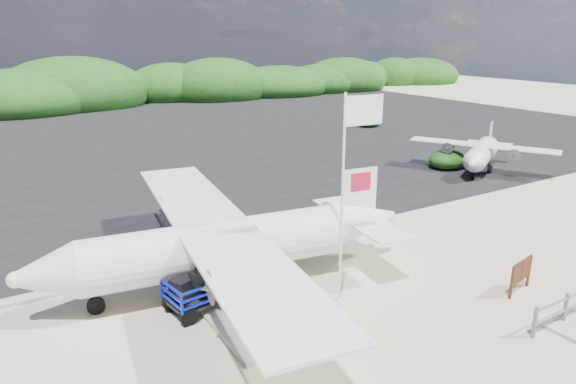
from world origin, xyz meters
The scene contains 11 objects.
ground centered at (0.00, 0.00, 0.00)m, with size 160.00×160.00×0.00m, color beige.
asphalt_apron centered at (0.00, 30.00, 0.00)m, with size 90.00×50.00×0.04m, color #B2B2B2, non-canonical shape.
lagoon centered at (-9.00, 1.50, 0.00)m, with size 9.00×7.00×0.40m, color #B2B2B2, non-canonical shape.
vegetation_band centered at (0.00, 55.00, 0.00)m, with size 124.00×8.00×4.40m, color #B2B2B2, non-canonical shape.
baggage_cart centered at (-4.36, 1.51, 0.00)m, with size 2.77×1.58×1.39m, color #0C1DBD, non-canonical shape.
flagpole centered at (-0.57, -0.43, 0.00)m, with size 1.36×0.57×6.81m, color white, non-canonical shape.
signboard centered at (5.07, -3.07, 0.00)m, with size 1.49×0.14×1.22m, color #532C17, non-canonical shape.
crew_a centered at (-0.36, 4.13, 0.79)m, with size 0.57×0.38×1.58m, color #191552.
crew_b centered at (-2.13, 5.03, 0.90)m, with size 0.87×0.68×1.79m, color #191552.
aircraft_large centered at (15.57, 27.37, 0.00)m, with size 15.86×15.86×4.76m, color #B2B2B2, non-canonical shape.
aircraft_small centered at (-7.44, 37.12, 0.00)m, with size 7.43×7.43×2.67m, color #B2B2B2, non-canonical shape.
Camera 1 is at (-9.80, -12.37, 8.41)m, focal length 32.00 mm.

